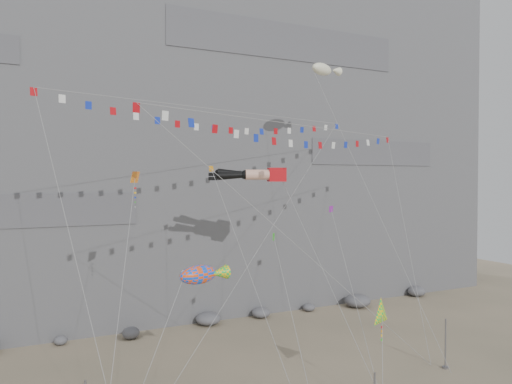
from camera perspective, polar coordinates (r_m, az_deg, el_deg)
cliff at (r=65.51m, az=-10.24°, el=10.41°), size 80.00×28.00×50.00m
talus_boulders at (r=52.41m, az=-5.49°, el=-14.25°), size 60.00×3.00×1.20m
anchor_pole_right at (r=43.27m, az=20.84°, el=-15.88°), size 0.12×0.12×3.92m
legs_kite at (r=42.28m, az=-0.05°, el=1.97°), size 6.68×17.21×20.86m
flag_banner_upper at (r=42.76m, az=-3.85°, el=9.31°), size 29.56×17.80×26.87m
flag_banner_lower at (r=38.72m, az=4.90°, el=7.62°), size 27.41×11.49×21.82m
harlequin_kite at (r=35.15m, az=-13.67°, el=1.52°), size 4.65×9.47×17.56m
fish_windsock at (r=33.41m, az=-6.62°, el=-9.39°), size 8.48×5.98×11.67m
delta_kite at (r=34.91m, az=14.22°, el=-13.45°), size 4.83×5.13×8.15m
blimp_windsock at (r=48.83m, az=7.57°, el=13.66°), size 5.51×14.03×28.35m
small_kite_a at (r=39.99m, az=-4.92°, el=2.05°), size 1.73×13.07×20.01m
small_kite_b at (r=43.65m, az=8.64°, el=-2.20°), size 4.83×12.67×17.60m
small_kite_c at (r=37.44m, az=2.09°, el=-5.38°), size 2.43×9.58×13.82m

